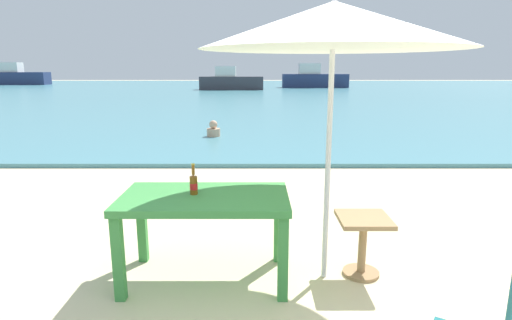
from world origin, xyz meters
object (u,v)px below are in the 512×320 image
object	(u,v)px
picnic_table_green	(204,208)
beer_bottle_amber	(192,184)
side_table_wood	(361,237)
boat_tanker	(313,79)
patio_umbrella	(332,26)
boat_ferry	(15,77)
swimmer_person	(212,130)
boat_cargo_ship	(229,81)

from	to	relation	value
picnic_table_green	beer_bottle_amber	xyz separation A→B (m)	(-0.09, 0.03, 0.20)
side_table_wood	boat_tanker	size ratio (longest dim) A/B	0.09
picnic_table_green	patio_umbrella	distance (m)	1.79
patio_umbrella	side_table_wood	xyz separation A→B (m)	(0.34, 0.03, -1.76)
side_table_wood	patio_umbrella	bearing A→B (deg)	-174.40
beer_bottle_amber	side_table_wood	world-z (taller)	beer_bottle_amber
picnic_table_green	side_table_wood	distance (m)	1.40
boat_ferry	boat_tanker	bearing A→B (deg)	-12.02
side_table_wood	boat_tanker	bearing A→B (deg)	82.90
swimmer_person	boat_cargo_ship	size ratio (longest dim) A/B	0.08
patio_umbrella	boat_tanker	distance (m)	34.18
patio_umbrella	boat_cargo_ship	world-z (taller)	patio_umbrella
side_table_wood	boat_cargo_ship	distance (m)	30.27
swimmer_person	boat_cargo_ship	bearing A→B (deg)	92.31
boat_ferry	boat_tanker	distance (m)	30.63
swimmer_person	boat_ferry	size ratio (longest dim) A/B	0.07
beer_bottle_amber	picnic_table_green	bearing A→B (deg)	-16.80
side_table_wood	boat_tanker	world-z (taller)	boat_tanker
patio_umbrella	boat_ferry	world-z (taller)	boat_ferry
beer_bottle_amber	boat_cargo_ship	distance (m)	30.20
boat_cargo_ship	boat_ferry	bearing A→B (deg)	156.15
picnic_table_green	patio_umbrella	world-z (taller)	patio_umbrella
boat_cargo_ship	boat_tanker	xyz separation A→B (m)	(7.17, 3.70, 0.09)
patio_umbrella	swimmer_person	world-z (taller)	patio_umbrella
swimmer_person	patio_umbrella	bearing A→B (deg)	-76.68
picnic_table_green	swimmer_person	world-z (taller)	picnic_table_green
side_table_wood	picnic_table_green	bearing A→B (deg)	-177.10
patio_umbrella	swimmer_person	size ratio (longest dim) A/B	5.61
picnic_table_green	boat_cargo_ship	world-z (taller)	boat_cargo_ship
boat_ferry	swimmer_person	bearing A→B (deg)	-54.36
beer_bottle_amber	patio_umbrella	size ratio (longest dim) A/B	0.12
picnic_table_green	boat_tanker	xyz separation A→B (m)	(5.58, 33.89, 0.18)
beer_bottle_amber	patio_umbrella	distance (m)	1.69
beer_bottle_amber	boat_ferry	size ratio (longest dim) A/B	0.04
picnic_table_green	side_table_wood	world-z (taller)	picnic_table_green
side_table_wood	boat_cargo_ship	bearing A→B (deg)	95.60
boat_cargo_ship	boat_tanker	distance (m)	8.06
boat_cargo_ship	boat_tanker	world-z (taller)	boat_tanker
side_table_wood	swimmer_person	world-z (taller)	side_table_wood
picnic_table_green	side_table_wood	xyz separation A→B (m)	(1.37, 0.07, -0.30)
picnic_table_green	boat_ferry	xyz separation A→B (m)	(-24.38, 40.27, 0.24)
side_table_wood	swimmer_person	bearing A→B (deg)	105.92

